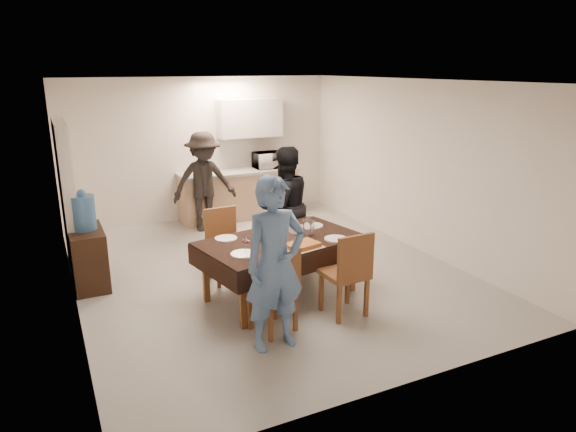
% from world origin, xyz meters
% --- Properties ---
extents(floor, '(5.00, 6.00, 0.02)m').
position_xyz_m(floor, '(0.00, 0.00, 0.00)').
color(floor, '#9FA09B').
rests_on(floor, ground).
extents(ceiling, '(5.00, 6.00, 0.02)m').
position_xyz_m(ceiling, '(0.00, 0.00, 2.60)').
color(ceiling, white).
rests_on(ceiling, wall_back).
extents(wall_back, '(5.00, 0.02, 2.60)m').
position_xyz_m(wall_back, '(0.00, 3.00, 1.30)').
color(wall_back, white).
rests_on(wall_back, floor).
extents(wall_front, '(5.00, 0.02, 2.60)m').
position_xyz_m(wall_front, '(0.00, -3.00, 1.30)').
color(wall_front, white).
rests_on(wall_front, floor).
extents(wall_left, '(0.02, 6.00, 2.60)m').
position_xyz_m(wall_left, '(-2.50, 0.00, 1.30)').
color(wall_left, white).
rests_on(wall_left, floor).
extents(wall_right, '(0.02, 6.00, 2.60)m').
position_xyz_m(wall_right, '(2.50, 0.00, 1.30)').
color(wall_right, white).
rests_on(wall_right, floor).
extents(stub_partition, '(0.15, 1.40, 2.10)m').
position_xyz_m(stub_partition, '(-2.42, 1.20, 1.05)').
color(stub_partition, white).
rests_on(stub_partition, floor).
extents(kitchen_base_cabinet, '(2.20, 0.60, 0.86)m').
position_xyz_m(kitchen_base_cabinet, '(0.60, 2.68, 0.43)').
color(kitchen_base_cabinet, tan).
rests_on(kitchen_base_cabinet, floor).
extents(kitchen_worktop, '(2.24, 0.64, 0.05)m').
position_xyz_m(kitchen_worktop, '(0.60, 2.68, 0.89)').
color(kitchen_worktop, '#9D9C98').
rests_on(kitchen_worktop, kitchen_base_cabinet).
extents(upper_cabinet, '(1.20, 0.34, 0.70)m').
position_xyz_m(upper_cabinet, '(0.90, 2.82, 1.85)').
color(upper_cabinet, silver).
rests_on(upper_cabinet, wall_back).
extents(dining_table, '(2.10, 1.47, 0.75)m').
position_xyz_m(dining_table, '(-0.16, -0.81, 0.72)').
color(dining_table, black).
rests_on(dining_table, floor).
extents(chair_near_left, '(0.54, 0.55, 0.52)m').
position_xyz_m(chair_near_left, '(-0.61, -1.65, 0.59)').
color(chair_near_left, brown).
rests_on(chair_near_left, floor).
extents(chair_near_right, '(0.48, 0.48, 0.55)m').
position_xyz_m(chair_near_right, '(0.29, -1.66, 0.62)').
color(chair_near_right, brown).
rests_on(chair_near_right, floor).
extents(chair_far_left, '(0.45, 0.45, 0.52)m').
position_xyz_m(chair_far_left, '(-0.61, -0.15, 0.59)').
color(chair_far_left, brown).
rests_on(chair_far_left, floor).
extents(chair_far_right, '(0.49, 0.50, 0.54)m').
position_xyz_m(chair_far_right, '(0.29, -0.16, 0.61)').
color(chair_far_right, brown).
rests_on(chair_far_right, floor).
extents(console, '(0.42, 0.83, 0.77)m').
position_xyz_m(console, '(-2.28, 0.57, 0.39)').
color(console, black).
rests_on(console, floor).
extents(water_jug, '(0.30, 0.30, 0.44)m').
position_xyz_m(water_jug, '(-2.28, 0.57, 0.99)').
color(water_jug, '#457DBB').
rests_on(water_jug, console).
extents(wine_bottle, '(0.07, 0.07, 0.30)m').
position_xyz_m(wine_bottle, '(-0.21, -0.76, 0.90)').
color(wine_bottle, black).
rests_on(wine_bottle, dining_table).
extents(water_pitcher, '(0.14, 0.14, 0.21)m').
position_xyz_m(water_pitcher, '(0.19, -0.86, 0.86)').
color(water_pitcher, white).
rests_on(water_pitcher, dining_table).
extents(savoury_tart, '(0.50, 0.42, 0.06)m').
position_xyz_m(savoury_tart, '(-0.06, -1.19, 0.78)').
color(savoury_tart, '#AD7532').
rests_on(savoury_tart, dining_table).
extents(salad_bowl, '(0.19, 0.19, 0.07)m').
position_xyz_m(salad_bowl, '(0.14, -0.63, 0.79)').
color(salad_bowl, white).
rests_on(salad_bowl, dining_table).
extents(mushroom_dish, '(0.19, 0.19, 0.03)m').
position_xyz_m(mushroom_dish, '(-0.21, -0.53, 0.77)').
color(mushroom_dish, white).
rests_on(mushroom_dish, dining_table).
extents(wine_glass_a, '(0.09, 0.09, 0.19)m').
position_xyz_m(wine_glass_a, '(-0.71, -1.06, 0.85)').
color(wine_glass_a, white).
rests_on(wine_glass_a, dining_table).
extents(wine_glass_b, '(0.08, 0.08, 0.18)m').
position_xyz_m(wine_glass_b, '(0.39, -0.56, 0.84)').
color(wine_glass_b, white).
rests_on(wine_glass_b, dining_table).
extents(wine_glass_c, '(0.08, 0.08, 0.19)m').
position_xyz_m(wine_glass_c, '(-0.36, -0.51, 0.84)').
color(wine_glass_c, white).
rests_on(wine_glass_c, dining_table).
extents(plate_near_left, '(0.29, 0.29, 0.02)m').
position_xyz_m(plate_near_left, '(-0.76, -1.11, 0.76)').
color(plate_near_left, white).
rests_on(plate_near_left, dining_table).
extents(plate_near_right, '(0.28, 0.28, 0.02)m').
position_xyz_m(plate_near_right, '(0.44, -1.11, 0.76)').
color(plate_near_right, white).
rests_on(plate_near_right, dining_table).
extents(plate_far_left, '(0.27, 0.27, 0.02)m').
position_xyz_m(plate_far_left, '(-0.76, -0.51, 0.76)').
color(plate_far_left, white).
rests_on(plate_far_left, dining_table).
extents(plate_far_right, '(0.28, 0.28, 0.02)m').
position_xyz_m(plate_far_right, '(0.44, -0.51, 0.76)').
color(plate_far_right, white).
rests_on(plate_far_right, dining_table).
extents(microwave, '(0.55, 0.37, 0.30)m').
position_xyz_m(microwave, '(1.21, 2.68, 1.06)').
color(microwave, silver).
rests_on(microwave, kitchen_worktop).
extents(person_near, '(0.67, 0.45, 1.79)m').
position_xyz_m(person_near, '(-0.71, -1.86, 0.89)').
color(person_near, '#597DAF').
rests_on(person_near, floor).
extents(person_far, '(0.92, 0.77, 1.70)m').
position_xyz_m(person_far, '(0.39, 0.24, 0.85)').
color(person_far, black).
rests_on(person_far, floor).
extents(person_kitchen, '(1.11, 0.64, 1.72)m').
position_xyz_m(person_kitchen, '(-0.20, 2.23, 0.86)').
color(person_kitchen, black).
rests_on(person_kitchen, floor).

